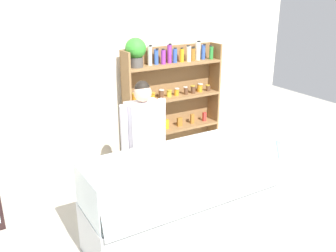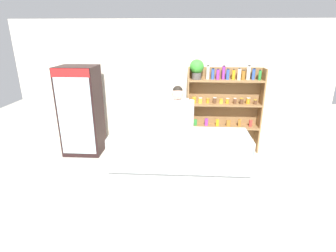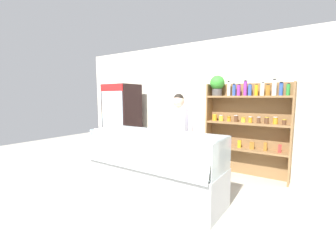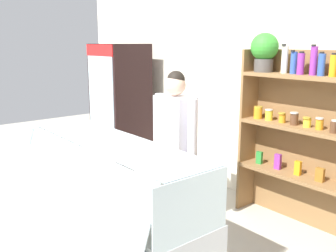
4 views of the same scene
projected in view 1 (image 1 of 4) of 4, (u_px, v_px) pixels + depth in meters
The scene contains 5 objects.
ground_plane at pixel (173, 247), 3.93m from camera, with size 12.00×12.00×0.00m, color #B7B2A3.
back_wall at pixel (94, 81), 5.18m from camera, with size 6.80×0.10×2.70m, color silver.
shelving_unit at pixel (167, 92), 5.53m from camera, with size 1.54×0.29×1.94m.
deli_display_case at pixel (182, 210), 4.03m from camera, with size 2.10×0.76×1.01m.
shop_clerk at pixel (144, 135), 4.42m from camera, with size 0.59×0.25×1.58m.
Camera 1 is at (-1.69, -2.76, 2.56)m, focal length 40.00 mm.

